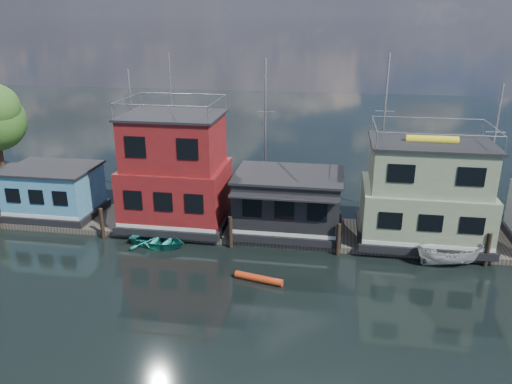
% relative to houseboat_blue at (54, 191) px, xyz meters
% --- Properties ---
extents(ground, '(160.00, 160.00, 0.00)m').
position_rel_houseboat_blue_xyz_m(ground, '(18.00, -12.00, -2.21)').
color(ground, black).
rests_on(ground, ground).
extents(dock, '(48.00, 5.00, 0.40)m').
position_rel_houseboat_blue_xyz_m(dock, '(18.00, 0.00, -2.01)').
color(dock, '#595147').
rests_on(dock, ground).
extents(houseboat_blue, '(6.40, 4.90, 3.66)m').
position_rel_houseboat_blue_xyz_m(houseboat_blue, '(0.00, 0.00, 0.00)').
color(houseboat_blue, black).
rests_on(houseboat_blue, dock).
extents(houseboat_red, '(7.40, 5.90, 11.86)m').
position_rel_houseboat_blue_xyz_m(houseboat_red, '(9.50, 0.00, 1.90)').
color(houseboat_red, black).
rests_on(houseboat_red, dock).
extents(houseboat_dark, '(7.40, 6.10, 4.06)m').
position_rel_houseboat_blue_xyz_m(houseboat_dark, '(17.50, -0.02, 0.21)').
color(houseboat_dark, black).
rests_on(houseboat_dark, dock).
extents(houseboat_green, '(8.40, 5.90, 7.03)m').
position_rel_houseboat_blue_xyz_m(houseboat_green, '(26.50, 0.00, 1.34)').
color(houseboat_green, black).
rests_on(houseboat_green, dock).
extents(pilings, '(42.28, 0.28, 2.20)m').
position_rel_houseboat_blue_xyz_m(pilings, '(17.67, -2.80, -1.11)').
color(pilings, '#2D2116').
rests_on(pilings, ground).
extents(background_masts, '(36.40, 0.16, 12.00)m').
position_rel_houseboat_blue_xyz_m(background_masts, '(22.76, 6.00, 3.35)').
color(background_masts, silver).
rests_on(background_masts, ground).
extents(red_kayak, '(2.92, 1.06, 0.42)m').
position_rel_houseboat_blue_xyz_m(red_kayak, '(16.54, -6.94, -1.99)').
color(red_kayak, red).
rests_on(red_kayak, ground).
extents(motorboat, '(4.06, 1.87, 1.52)m').
position_rel_houseboat_blue_xyz_m(motorboat, '(27.77, -3.11, -1.45)').
color(motorboat, beige).
rests_on(motorboat, ground).
extents(dinghy_teal, '(4.37, 3.48, 0.81)m').
position_rel_houseboat_blue_xyz_m(dinghy_teal, '(9.16, -3.33, -1.80)').
color(dinghy_teal, teal).
rests_on(dinghy_teal, ground).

